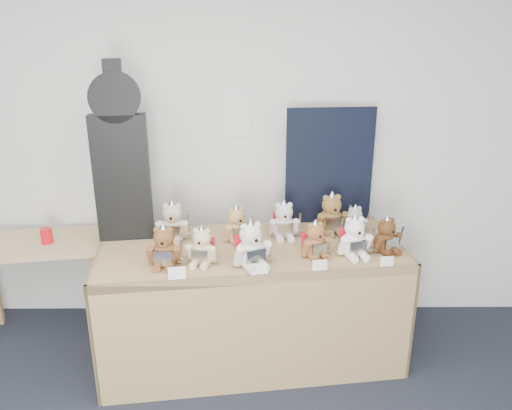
{
  "coord_description": "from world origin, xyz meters",
  "views": [
    {
      "loc": [
        0.52,
        -1.05,
        2.15
      ],
      "look_at": [
        0.54,
        1.81,
        1.14
      ],
      "focal_mm": 35.0,
      "sensor_mm": 36.0,
      "label": 1
    }
  ],
  "objects_px": {
    "display_table": "(253,276)",
    "teddy_back_end": "(355,222)",
    "teddy_front_centre": "(251,246)",
    "teddy_front_end": "(387,237)",
    "teddy_back_centre_left": "(237,226)",
    "teddy_front_right": "(315,241)",
    "red_cup": "(47,236)",
    "teddy_front_far_right": "(354,238)",
    "guitar_case": "(120,155)",
    "side_table": "(39,258)",
    "teddy_back_left": "(173,224)",
    "teddy_back_right": "(331,215)",
    "teddy_front_left": "(202,248)",
    "teddy_back_centre_right": "(284,222)",
    "teddy_front_far_left": "(164,248)"
  },
  "relations": [
    {
      "from": "display_table",
      "to": "teddy_back_end",
      "type": "xyz_separation_m",
      "value": [
        0.7,
        0.27,
        0.27
      ]
    },
    {
      "from": "teddy_front_centre",
      "to": "teddy_front_end",
      "type": "distance_m",
      "value": 0.87
    },
    {
      "from": "teddy_back_centre_left",
      "to": "teddy_front_right",
      "type": "bearing_deg",
      "value": -52.43
    },
    {
      "from": "red_cup",
      "to": "teddy_front_far_right",
      "type": "distance_m",
      "value": 2.08
    },
    {
      "from": "guitar_case",
      "to": "red_cup",
      "type": "xyz_separation_m",
      "value": [
        -0.57,
        0.06,
        -0.58
      ]
    },
    {
      "from": "side_table",
      "to": "teddy_front_centre",
      "type": "height_order",
      "value": "teddy_front_centre"
    },
    {
      "from": "display_table",
      "to": "red_cup",
      "type": "distance_m",
      "value": 1.46
    },
    {
      "from": "teddy_front_far_right",
      "to": "teddy_back_centre_left",
      "type": "height_order",
      "value": "teddy_front_far_right"
    },
    {
      "from": "guitar_case",
      "to": "teddy_front_right",
      "type": "relative_size",
      "value": 4.51
    },
    {
      "from": "teddy_back_centre_left",
      "to": "teddy_back_end",
      "type": "relative_size",
      "value": 1.18
    },
    {
      "from": "guitar_case",
      "to": "teddy_back_end",
      "type": "relative_size",
      "value": 5.05
    },
    {
      "from": "teddy_front_end",
      "to": "teddy_front_right",
      "type": "bearing_deg",
      "value": 162.59
    },
    {
      "from": "teddy_front_far_right",
      "to": "teddy_back_end",
      "type": "height_order",
      "value": "teddy_front_far_right"
    },
    {
      "from": "teddy_front_right",
      "to": "teddy_back_left",
      "type": "height_order",
      "value": "teddy_back_left"
    },
    {
      "from": "teddy_back_right",
      "to": "teddy_back_end",
      "type": "distance_m",
      "value": 0.16
    },
    {
      "from": "display_table",
      "to": "teddy_back_end",
      "type": "bearing_deg",
      "value": 14.05
    },
    {
      "from": "side_table",
      "to": "teddy_front_left",
      "type": "height_order",
      "value": "teddy_front_left"
    },
    {
      "from": "display_table",
      "to": "teddy_back_centre_right",
      "type": "xyz_separation_m",
      "value": [
        0.21,
        0.23,
        0.29
      ]
    },
    {
      "from": "teddy_front_right",
      "to": "teddy_back_centre_right",
      "type": "height_order",
      "value": "teddy_back_centre_right"
    },
    {
      "from": "red_cup",
      "to": "teddy_front_left",
      "type": "height_order",
      "value": "teddy_front_left"
    },
    {
      "from": "teddy_front_end",
      "to": "teddy_back_right",
      "type": "distance_m",
      "value": 0.44
    },
    {
      "from": "teddy_back_right",
      "to": "guitar_case",
      "type": "bearing_deg",
      "value": 171.48
    },
    {
      "from": "teddy_front_left",
      "to": "teddy_back_centre_right",
      "type": "distance_m",
      "value": 0.65
    },
    {
      "from": "teddy_front_far_left",
      "to": "teddy_back_centre_right",
      "type": "xyz_separation_m",
      "value": [
        0.73,
        0.43,
        -0.0
      ]
    },
    {
      "from": "teddy_front_left",
      "to": "teddy_back_centre_left",
      "type": "bearing_deg",
      "value": 70.13
    },
    {
      "from": "red_cup",
      "to": "teddy_front_far_right",
      "type": "xyz_separation_m",
      "value": [
        2.04,
        -0.35,
        0.13
      ]
    },
    {
      "from": "teddy_front_far_left",
      "to": "teddy_back_centre_left",
      "type": "distance_m",
      "value": 0.55
    },
    {
      "from": "side_table",
      "to": "teddy_back_end",
      "type": "xyz_separation_m",
      "value": [
        2.2,
        -0.05,
        0.28
      ]
    },
    {
      "from": "side_table",
      "to": "teddy_back_left",
      "type": "distance_m",
      "value": 1.04
    },
    {
      "from": "guitar_case",
      "to": "teddy_front_centre",
      "type": "relative_size",
      "value": 3.7
    },
    {
      "from": "teddy_front_right",
      "to": "teddy_front_end",
      "type": "bearing_deg",
      "value": -15.58
    },
    {
      "from": "teddy_front_far_left",
      "to": "teddy_back_right",
      "type": "bearing_deg",
      "value": 24.7
    },
    {
      "from": "teddy_back_right",
      "to": "teddy_front_left",
      "type": "bearing_deg",
      "value": -162.39
    },
    {
      "from": "teddy_front_centre",
      "to": "teddy_front_far_right",
      "type": "distance_m",
      "value": 0.65
    },
    {
      "from": "teddy_front_end",
      "to": "guitar_case",
      "type": "bearing_deg",
      "value": 146.11
    },
    {
      "from": "side_table",
      "to": "guitar_case",
      "type": "relative_size",
      "value": 0.83
    },
    {
      "from": "teddy_front_right",
      "to": "teddy_front_far_right",
      "type": "xyz_separation_m",
      "value": [
        0.24,
        0.01,
        0.01
      ]
    },
    {
      "from": "teddy_front_far_left",
      "to": "teddy_back_right",
      "type": "distance_m",
      "value": 1.18
    },
    {
      "from": "teddy_front_far_left",
      "to": "teddy_front_left",
      "type": "bearing_deg",
      "value": 7.4
    },
    {
      "from": "red_cup",
      "to": "teddy_back_right",
      "type": "height_order",
      "value": "teddy_back_right"
    },
    {
      "from": "teddy_front_centre",
      "to": "teddy_front_right",
      "type": "xyz_separation_m",
      "value": [
        0.39,
        0.12,
        -0.02
      ]
    },
    {
      "from": "teddy_back_right",
      "to": "teddy_back_end",
      "type": "height_order",
      "value": "teddy_back_right"
    },
    {
      "from": "teddy_back_left",
      "to": "teddy_back_centre_right",
      "type": "bearing_deg",
      "value": 3.68
    },
    {
      "from": "guitar_case",
      "to": "teddy_back_left",
      "type": "bearing_deg",
      "value": -16.26
    },
    {
      "from": "side_table",
      "to": "teddy_front_left",
      "type": "relative_size",
      "value": 3.75
    },
    {
      "from": "guitar_case",
      "to": "teddy_back_end",
      "type": "bearing_deg",
      "value": -6.25
    },
    {
      "from": "red_cup",
      "to": "teddy_front_right",
      "type": "distance_m",
      "value": 1.84
    },
    {
      "from": "display_table",
      "to": "teddy_front_left",
      "type": "height_order",
      "value": "teddy_front_left"
    },
    {
      "from": "teddy_front_right",
      "to": "teddy_front_end",
      "type": "relative_size",
      "value": 1.0
    },
    {
      "from": "teddy_front_right",
      "to": "teddy_back_centre_right",
      "type": "distance_m",
      "value": 0.35
    }
  ]
}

